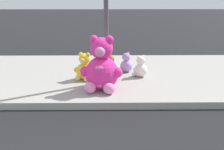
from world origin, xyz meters
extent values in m
cube|color=#9E9B93|center=(0.00, 5.20, 0.07)|extent=(28.00, 4.40, 0.15)
cylinder|color=#4C4C51|center=(1.00, 4.40, 1.75)|extent=(0.11, 0.11, 3.20)
sphere|color=#F22D93|center=(0.90, 3.85, 0.52)|extent=(0.74, 0.74, 0.74)
ellipsoid|color=pink|center=(0.87, 3.59, 0.52)|extent=(0.43, 0.22, 0.48)
sphere|color=#F22D93|center=(0.90, 3.85, 1.07)|extent=(0.49, 0.49, 0.49)
sphere|color=pink|center=(0.87, 3.65, 1.04)|extent=(0.22, 0.22, 0.22)
sphere|color=#F22D93|center=(1.07, 3.82, 1.27)|extent=(0.19, 0.19, 0.19)
sphere|color=#F22D93|center=(1.24, 3.71, 0.58)|extent=(0.23, 0.23, 0.23)
sphere|color=pink|center=(1.06, 3.51, 0.28)|extent=(0.25, 0.25, 0.25)
sphere|color=#F22D93|center=(0.74, 3.88, 1.27)|extent=(0.19, 0.19, 0.19)
sphere|color=#F22D93|center=(0.54, 3.81, 0.58)|extent=(0.23, 0.23, 0.23)
sphere|color=pink|center=(0.66, 3.57, 0.28)|extent=(0.25, 0.25, 0.25)
sphere|color=olive|center=(1.10, 5.05, 0.31)|extent=(0.32, 0.32, 0.32)
ellipsoid|color=tan|center=(0.99, 5.07, 0.31)|extent=(0.10, 0.19, 0.21)
sphere|color=olive|center=(1.10, 5.05, 0.55)|extent=(0.21, 0.21, 0.21)
sphere|color=tan|center=(1.01, 5.07, 0.54)|extent=(0.10, 0.10, 0.10)
sphere|color=olive|center=(1.09, 4.98, 0.63)|extent=(0.08, 0.08, 0.08)
sphere|color=olive|center=(1.03, 4.91, 0.33)|extent=(0.10, 0.10, 0.10)
sphere|color=tan|center=(0.95, 4.99, 0.21)|extent=(0.11, 0.11, 0.11)
sphere|color=olive|center=(1.11, 5.12, 0.63)|extent=(0.08, 0.08, 0.08)
sphere|color=olive|center=(1.09, 5.21, 0.33)|extent=(0.10, 0.10, 0.10)
sphere|color=tan|center=(0.98, 5.16, 0.21)|extent=(0.11, 0.11, 0.11)
sphere|color=yellow|center=(0.47, 4.64, 0.36)|extent=(0.41, 0.41, 0.41)
ellipsoid|color=#F0DB80|center=(0.42, 4.50, 0.36)|extent=(0.24, 0.16, 0.27)
sphere|color=yellow|center=(0.47, 4.64, 0.67)|extent=(0.27, 0.27, 0.27)
sphere|color=#F0DB80|center=(0.43, 4.53, 0.65)|extent=(0.12, 0.12, 0.12)
sphere|color=yellow|center=(0.56, 4.61, 0.77)|extent=(0.10, 0.10, 0.10)
sphere|color=yellow|center=(0.64, 4.53, 0.39)|extent=(0.13, 0.13, 0.13)
sphere|color=#F0DB80|center=(0.52, 4.44, 0.22)|extent=(0.14, 0.14, 0.14)
sphere|color=yellow|center=(0.38, 4.67, 0.77)|extent=(0.10, 0.10, 0.10)
sphere|color=yellow|center=(0.27, 4.65, 0.39)|extent=(0.13, 0.13, 0.13)
sphere|color=#F0DB80|center=(0.30, 4.51, 0.22)|extent=(0.14, 0.14, 0.14)
sphere|color=white|center=(1.86, 4.85, 0.32)|extent=(0.34, 0.34, 0.34)
ellipsoid|color=white|center=(1.78, 4.94, 0.32)|extent=(0.19, 0.18, 0.22)
sphere|color=white|center=(1.86, 4.85, 0.57)|extent=(0.22, 0.22, 0.22)
sphere|color=white|center=(1.80, 4.92, 0.56)|extent=(0.10, 0.10, 0.10)
sphere|color=white|center=(1.81, 4.80, 0.66)|extent=(0.08, 0.08, 0.08)
sphere|color=white|center=(1.72, 4.77, 0.34)|extent=(0.11, 0.11, 0.11)
sphere|color=white|center=(1.70, 4.90, 0.21)|extent=(0.12, 0.12, 0.12)
sphere|color=white|center=(1.92, 4.90, 0.66)|extent=(0.08, 0.08, 0.08)
sphere|color=white|center=(1.96, 4.99, 0.34)|extent=(0.11, 0.11, 0.11)
sphere|color=white|center=(1.84, 5.02, 0.21)|extent=(0.12, 0.12, 0.12)
sphere|color=#B28CD8|center=(1.53, 5.33, 0.31)|extent=(0.32, 0.32, 0.32)
ellipsoid|color=silver|center=(1.43, 5.39, 0.31)|extent=(0.16, 0.19, 0.21)
sphere|color=#B28CD8|center=(1.53, 5.33, 0.55)|extent=(0.21, 0.21, 0.21)
sphere|color=silver|center=(1.45, 5.38, 0.54)|extent=(0.10, 0.10, 0.10)
sphere|color=#B28CD8|center=(1.48, 5.27, 0.64)|extent=(0.08, 0.08, 0.08)
sphere|color=#B28CD8|center=(1.41, 5.23, 0.34)|extent=(0.10, 0.10, 0.10)
sphere|color=silver|center=(1.36, 5.33, 0.21)|extent=(0.11, 0.11, 0.11)
sphere|color=#B28CD8|center=(1.57, 5.39, 0.64)|extent=(0.08, 0.08, 0.08)
sphere|color=#B28CD8|center=(1.58, 5.48, 0.34)|extent=(0.10, 0.10, 0.10)
sphere|color=silver|center=(1.46, 5.48, 0.21)|extent=(0.11, 0.11, 0.11)
camera|label=1|loc=(1.05, -2.95, 2.40)|focal=51.51mm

